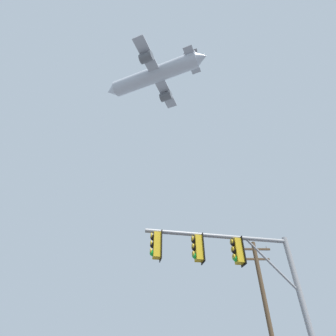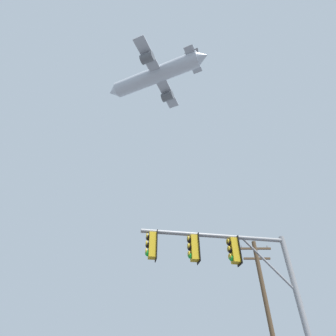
{
  "view_description": "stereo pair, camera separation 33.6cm",
  "coord_description": "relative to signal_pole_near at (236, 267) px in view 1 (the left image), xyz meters",
  "views": [
    {
      "loc": [
        0.12,
        -3.32,
        1.31
      ],
      "look_at": [
        0.47,
        14.76,
        15.44
      ],
      "focal_mm": 28.79,
      "sensor_mm": 36.0,
      "label": 1
    },
    {
      "loc": [
        0.46,
        -3.32,
        1.31
      ],
      "look_at": [
        0.47,
        14.76,
        15.44
      ],
      "focal_mm": 28.79,
      "sensor_mm": 36.0,
      "label": 2
    }
  ],
  "objects": [
    {
      "name": "signal_pole_near",
      "position": [
        0.0,
        0.0,
        0.0
      ],
      "size": [
        5.53,
        1.13,
        5.66
      ],
      "color": "gray",
      "rests_on": "ground"
    },
    {
      "name": "utility_pole",
      "position": [
        3.84,
        8.67,
        0.38
      ],
      "size": [
        2.2,
        0.28,
        8.93
      ],
      "color": "brown",
      "rests_on": "ground"
    },
    {
      "name": "airplane",
      "position": [
        -4.61,
        20.7,
        43.59
      ],
      "size": [
        20.54,
        15.86,
        5.82
      ],
      "color": "#B7BCC6"
    }
  ]
}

